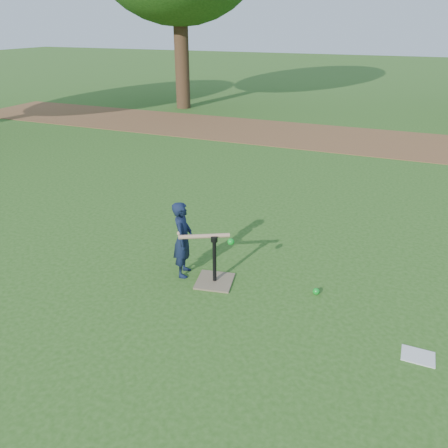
% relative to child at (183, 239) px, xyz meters
% --- Properties ---
extents(ground, '(80.00, 80.00, 0.00)m').
position_rel_child_xyz_m(ground, '(0.75, 0.26, -0.48)').
color(ground, '#285116').
rests_on(ground, ground).
extents(dirt_strip, '(24.00, 3.00, 0.01)m').
position_rel_child_xyz_m(dirt_strip, '(0.75, 7.76, -0.48)').
color(dirt_strip, brown).
rests_on(dirt_strip, ground).
extents(child, '(0.32, 0.40, 0.97)m').
position_rel_child_xyz_m(child, '(0.00, 0.00, 0.00)').
color(child, '#101932').
rests_on(child, ground).
extents(wiffle_ball_ground, '(0.08, 0.08, 0.08)m').
position_rel_child_xyz_m(wiffle_ball_ground, '(1.63, 0.17, -0.44)').
color(wiffle_ball_ground, '#0D9620').
rests_on(wiffle_ball_ground, ground).
extents(clipboard, '(0.30, 0.23, 0.01)m').
position_rel_child_xyz_m(clipboard, '(2.73, -0.50, -0.48)').
color(clipboard, silver).
rests_on(clipboard, ground).
extents(batting_tee, '(0.50, 0.50, 0.61)m').
position_rel_child_xyz_m(batting_tee, '(0.43, -0.03, -0.37)').
color(batting_tee, '#79664D').
rests_on(batting_tee, ground).
extents(swing_action, '(0.70, 0.32, 0.08)m').
position_rel_child_xyz_m(swing_action, '(0.35, -0.06, 0.12)').
color(swing_action, tan).
rests_on(swing_action, ground).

